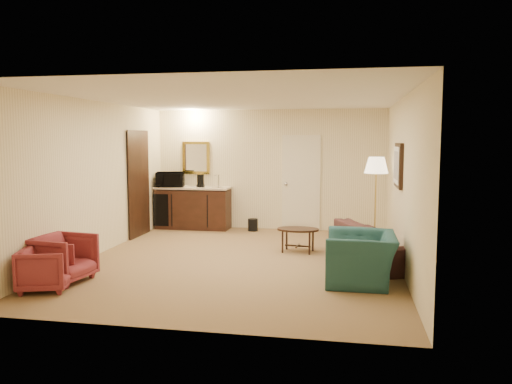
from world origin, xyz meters
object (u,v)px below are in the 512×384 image
at_px(coffee_table, 298,240).
at_px(microwave, 170,178).
at_px(waste_bin, 253,225).
at_px(rose_chair_near, 46,267).
at_px(coffee_maker, 201,181).
at_px(teal_armchair, 361,249).
at_px(wetbar_cabinet, 193,208).
at_px(rose_chair_far, 63,256).
at_px(sofa, 376,237).
at_px(floor_lamp, 375,201).

bearing_deg(coffee_table, microwave, 148.32).
bearing_deg(waste_bin, coffee_table, -58.05).
bearing_deg(microwave, rose_chair_near, -102.93).
bearing_deg(rose_chair_near, coffee_maker, -25.50).
bearing_deg(waste_bin, coffee_maker, 177.79).
distance_m(teal_armchair, coffee_maker, 4.95).
height_order(wetbar_cabinet, microwave, microwave).
distance_m(wetbar_cabinet, rose_chair_far, 4.35).
bearing_deg(sofa, rose_chair_far, 90.46).
bearing_deg(rose_chair_far, sofa, -57.75).
xyz_separation_m(wetbar_cabinet, coffee_maker, (0.18, -0.02, 0.60)).
xyz_separation_m(sofa, waste_bin, (-2.45, 2.30, -0.27)).
distance_m(wetbar_cabinet, coffee_maker, 0.63).
relative_size(rose_chair_far, microwave, 1.22).
height_order(coffee_table, coffee_maker, coffee_maker).
distance_m(sofa, microwave, 4.93).
relative_size(rose_chair_far, coffee_maker, 2.57).
xyz_separation_m(wetbar_cabinet, floor_lamp, (3.85, -1.06, 0.36)).
bearing_deg(sofa, teal_armchair, 144.02).
xyz_separation_m(teal_armchair, floor_lamp, (0.31, 2.56, 0.36)).
bearing_deg(sofa, microwave, 37.85).
distance_m(floor_lamp, waste_bin, 2.78).
xyz_separation_m(rose_chair_near, waste_bin, (1.85, 4.65, -0.18)).
height_order(teal_armchair, floor_lamp, floor_lamp).
xyz_separation_m(coffee_table, floor_lamp, (1.35, 0.85, 0.61)).
distance_m(sofa, teal_armchair, 1.28).
relative_size(waste_bin, coffee_maker, 0.94).
bearing_deg(sofa, wetbar_cabinet, 34.11).
bearing_deg(teal_armchair, waste_bin, -148.15).
xyz_separation_m(floor_lamp, waste_bin, (-2.50, 0.99, -0.69)).
relative_size(wetbar_cabinet, sofa, 0.79).
bearing_deg(rose_chair_far, waste_bin, -15.70).
bearing_deg(coffee_table, teal_armchair, -58.80).
distance_m(wetbar_cabinet, coffee_table, 3.16).
height_order(rose_chair_far, floor_lamp, floor_lamp).
bearing_deg(teal_armchair, microwave, -131.15).
xyz_separation_m(rose_chair_far, coffee_table, (3.00, 2.41, -0.15)).
bearing_deg(floor_lamp, microwave, 167.03).
bearing_deg(coffee_table, wetbar_cabinet, 142.56).
height_order(rose_chair_near, microwave, microwave).
relative_size(rose_chair_near, coffee_maker, 2.21).
xyz_separation_m(sofa, coffee_maker, (-3.62, 2.34, 0.66)).
distance_m(teal_armchair, rose_chair_near, 4.18).
bearing_deg(teal_armchair, rose_chair_far, -79.90).
bearing_deg(rose_chair_near, teal_armchair, -92.01).
distance_m(wetbar_cabinet, floor_lamp, 4.01).
bearing_deg(waste_bin, floor_lamp, -21.70).
height_order(wetbar_cabinet, coffee_maker, coffee_maker).
xyz_separation_m(waste_bin, coffee_maker, (-1.17, 0.05, 0.93)).
xyz_separation_m(teal_armchair, coffee_table, (-1.03, 1.71, -0.25)).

